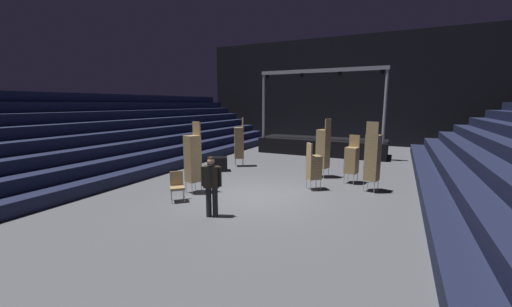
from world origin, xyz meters
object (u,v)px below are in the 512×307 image
at_px(chair_stack_mid_centre, 373,157).
at_px(chair_stack_front_left, 239,142).
at_px(chair_stack_mid_right, 314,166).
at_px(chair_stack_mid_left, 193,158).
at_px(chair_stack_rear_left, 323,148).
at_px(stage_riser, 322,144).
at_px(equipment_road_case, 217,164).
at_px(loose_chair_near_man, 177,185).
at_px(man_with_tie, 211,183).
at_px(chair_stack_front_right, 352,159).

bearing_deg(chair_stack_mid_centre, chair_stack_front_left, 179.00).
bearing_deg(chair_stack_mid_centre, chair_stack_mid_right, -145.93).
height_order(chair_stack_mid_left, chair_stack_mid_right, chair_stack_mid_left).
bearing_deg(chair_stack_mid_right, chair_stack_rear_left, 144.93).
height_order(stage_riser, equipment_road_case, stage_riser).
bearing_deg(loose_chair_near_man, chair_stack_mid_right, 176.73).
bearing_deg(chair_stack_mid_right, chair_stack_front_left, -158.18).
bearing_deg(man_with_tie, chair_stack_rear_left, -125.82).
xyz_separation_m(chair_stack_mid_centre, equipment_road_case, (-6.70, 0.42, -0.92)).
bearing_deg(chair_stack_rear_left, loose_chair_near_man, 164.65).
bearing_deg(chair_stack_mid_centre, chair_stack_front_right, 148.35).
height_order(man_with_tie, chair_stack_mid_right, chair_stack_mid_right).
relative_size(stage_riser, chair_stack_front_right, 3.99).
relative_size(chair_stack_mid_right, chair_stack_mid_centre, 0.69).
distance_m(equipment_road_case, loose_chair_near_man, 4.38).
relative_size(stage_riser, equipment_road_case, 8.33).
relative_size(chair_stack_rear_left, loose_chair_near_man, 2.62).
distance_m(stage_riser, chair_stack_rear_left, 6.15).
bearing_deg(stage_riser, chair_stack_front_left, -117.09).
height_order(chair_stack_mid_right, chair_stack_mid_centre, chair_stack_mid_centre).
height_order(chair_stack_front_right, chair_stack_mid_left, chair_stack_mid_left).
xyz_separation_m(chair_stack_mid_centre, loose_chair_near_man, (-5.50, -3.78, -0.70)).
relative_size(man_with_tie, chair_stack_rear_left, 0.68).
xyz_separation_m(chair_stack_front_left, chair_stack_mid_centre, (6.29, -1.78, 0.04)).
bearing_deg(chair_stack_front_left, chair_stack_mid_right, -152.16).
distance_m(chair_stack_mid_left, equipment_road_case, 3.56).
distance_m(chair_stack_mid_left, chair_stack_mid_centre, 6.25).
bearing_deg(man_with_tie, equipment_road_case, -78.24).
height_order(man_with_tie, chair_stack_front_right, chair_stack_front_right).
xyz_separation_m(chair_stack_mid_right, chair_stack_rear_left, (-0.14, 1.99, 0.38)).
distance_m(chair_stack_front_right, loose_chair_near_man, 6.60).
relative_size(chair_stack_front_left, chair_stack_front_right, 1.27).
bearing_deg(chair_stack_mid_left, chair_stack_mid_centre, -134.19).
relative_size(chair_stack_rear_left, equipment_road_case, 2.75).
bearing_deg(stage_riser, chair_stack_front_right, -67.36).
height_order(stage_riser, man_with_tie, stage_riser).
height_order(chair_stack_front_left, chair_stack_mid_centre, chair_stack_mid_centre).
bearing_deg(chair_stack_mid_left, chair_stack_rear_left, -111.49).
bearing_deg(chair_stack_front_right, loose_chair_near_man, 57.70).
relative_size(chair_stack_front_left, chair_stack_mid_right, 1.40).
bearing_deg(loose_chair_near_man, chair_stack_mid_centre, 170.33).
bearing_deg(equipment_road_case, chair_stack_front_left, 73.24).
bearing_deg(chair_stack_mid_right, chair_stack_mid_centre, 70.20).
relative_size(stage_riser, man_with_tie, 4.43).
distance_m(chair_stack_front_right, chair_stack_mid_centre, 1.20).
bearing_deg(loose_chair_near_man, chair_stack_front_right, -179.61).
bearing_deg(chair_stack_front_right, chair_stack_mid_left, 50.76).
distance_m(chair_stack_mid_left, chair_stack_rear_left, 5.46).
bearing_deg(equipment_road_case, chair_stack_rear_left, 11.00).
distance_m(chair_stack_front_left, loose_chair_near_man, 5.66).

